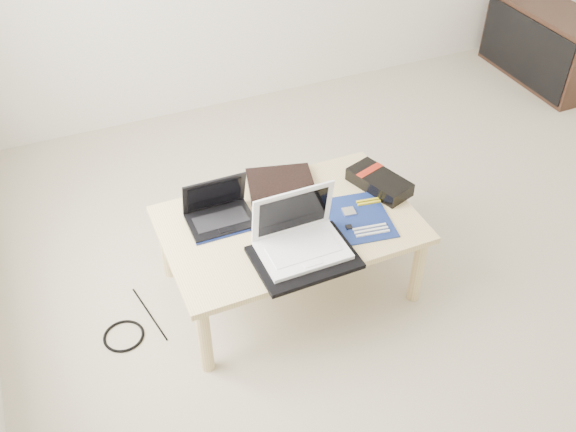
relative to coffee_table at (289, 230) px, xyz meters
name	(u,v)px	position (x,y,z in m)	size (l,w,h in m)	color
ground	(443,281)	(0.69, -0.27, -0.35)	(4.00, 4.00, 0.00)	beige
coffee_table	(289,230)	(0.00, 0.00, 0.00)	(1.10, 0.70, 0.40)	#E8C78B
media_cabinet	(546,44)	(2.46, 1.18, -0.10)	(0.41, 0.90, 0.50)	#382117
book	(281,184)	(0.06, 0.25, 0.06)	(0.36, 0.32, 0.03)	black
netbook	(219,212)	(-0.28, 0.14, 0.09)	(0.28, 0.21, 0.20)	black
tablet	(285,228)	(-0.04, -0.04, 0.06)	(0.29, 0.25, 0.01)	black
remote	(317,199)	(0.17, 0.08, 0.06)	(0.08, 0.21, 0.02)	silver
neoprene_sleeve	(304,257)	(-0.04, -0.24, 0.06)	(0.41, 0.30, 0.02)	black
white_laptop	(299,237)	(-0.03, -0.18, 0.12)	(0.35, 0.25, 0.25)	white
motherboard	(359,218)	(0.29, -0.10, 0.05)	(0.31, 0.36, 0.02)	navy
gpu_box	(379,182)	(0.48, 0.06, 0.08)	(0.23, 0.33, 0.07)	black
cable_coil	(275,226)	(-0.07, -0.01, 0.05)	(0.11, 0.11, 0.01)	black
floor_cable_coil	(124,336)	(-0.79, 0.00, -0.35)	(0.18, 0.18, 0.01)	black
floor_cable_trail	(149,314)	(-0.66, 0.08, -0.35)	(0.01, 0.01, 0.36)	black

